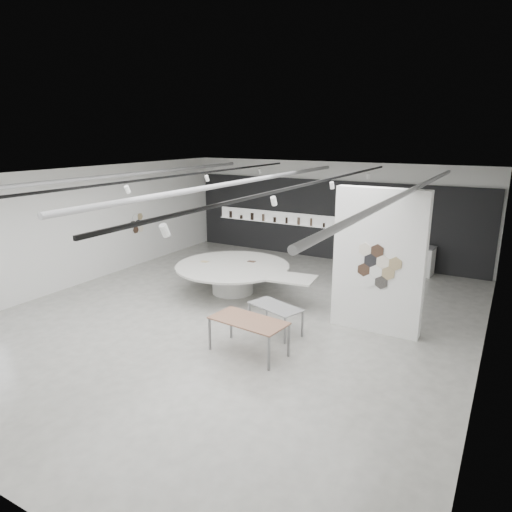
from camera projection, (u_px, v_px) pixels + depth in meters
The scene contains 7 objects.
room at pixel (232, 242), 11.94m from camera, with size 12.02×14.02×3.82m.
back_wall_display at pixel (328, 220), 17.89m from camera, with size 11.80×0.27×3.10m.
partition_column at pixel (378, 262), 11.13m from camera, with size 2.20×0.38×3.60m.
display_island at pixel (235, 275), 14.14m from camera, with size 4.81×3.94×0.90m.
sample_table_wood at pixel (248, 322), 10.18m from camera, with size 1.81×1.05×0.81m.
sample_table_stone at pixel (275, 308), 11.30m from camera, with size 1.51×1.08×0.70m.
kitchen_counter at pixel (408, 258), 16.29m from camera, with size 1.85×0.84×1.42m.
Camera 1 is at (6.20, -9.79, 4.83)m, focal length 32.00 mm.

